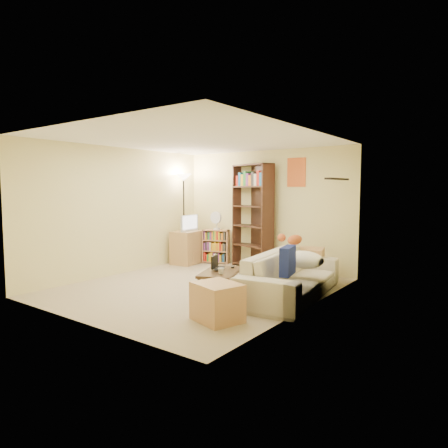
% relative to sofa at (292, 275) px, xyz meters
% --- Properties ---
extents(room, '(4.50, 4.54, 2.52)m').
position_rel_sofa_xyz_m(room, '(-1.55, -0.43, 1.28)').
color(room, '#C6B594').
rests_on(room, ground).
extents(sofa, '(2.61, 1.55, 0.69)m').
position_rel_sofa_xyz_m(sofa, '(0.00, 0.00, 0.00)').
color(sofa, beige).
rests_on(sofa, ground).
extents(navy_pillow, '(0.24, 0.47, 0.41)m').
position_rel_sofa_xyz_m(navy_pillow, '(0.18, -0.49, 0.32)').
color(navy_pillow, navy).
rests_on(navy_pillow, sofa).
extents(cream_blanket, '(0.64, 0.46, 0.27)m').
position_rel_sofa_xyz_m(cream_blanket, '(0.16, 0.08, 0.25)').
color(cream_blanket, white).
rests_on(cream_blanket, sofa).
extents(tabby_cat, '(0.55, 0.25, 0.19)m').
position_rel_sofa_xyz_m(tabby_cat, '(-0.42, 0.86, 0.44)').
color(tabby_cat, '#C45829').
rests_on(tabby_cat, sofa).
extents(coffee_table, '(0.81, 1.05, 0.41)m').
position_rel_sofa_xyz_m(coffee_table, '(-0.89, -0.66, -0.08)').
color(coffee_table, '#3F2918').
rests_on(coffee_table, ground).
extents(laptop, '(0.53, 0.51, 0.03)m').
position_rel_sofa_xyz_m(laptop, '(-0.92, -0.57, 0.08)').
color(laptop, black).
rests_on(laptop, coffee_table).
extents(laptop_screen, '(0.12, 0.29, 0.21)m').
position_rel_sofa_xyz_m(laptop_screen, '(-1.04, -0.62, 0.19)').
color(laptop_screen, white).
rests_on(laptop_screen, laptop).
extents(mug, '(0.15, 0.15, 0.09)m').
position_rel_sofa_xyz_m(mug, '(-0.74, -0.85, 0.11)').
color(mug, silver).
rests_on(mug, coffee_table).
extents(tv_remote, '(0.14, 0.16, 0.02)m').
position_rel_sofa_xyz_m(tv_remote, '(-0.90, -0.33, 0.08)').
color(tv_remote, black).
rests_on(tv_remote, coffee_table).
extents(tv_stand, '(0.56, 0.74, 0.74)m').
position_rel_sofa_xyz_m(tv_stand, '(-3.18, 1.14, 0.02)').
color(tv_stand, tan).
rests_on(tv_stand, ground).
extents(television, '(0.65, 0.22, 0.37)m').
position_rel_sofa_xyz_m(television, '(-3.18, 1.14, 0.58)').
color(television, black).
rests_on(television, tv_stand).
extents(tall_bookshelf, '(1.05, 0.62, 2.21)m').
position_rel_sofa_xyz_m(tall_bookshelf, '(-1.75, 1.62, 0.82)').
color(tall_bookshelf, '#3A1F16').
rests_on(tall_bookshelf, ground).
extents(short_bookshelf, '(0.64, 0.44, 0.77)m').
position_rel_sofa_xyz_m(short_bookshelf, '(-2.69, 1.56, 0.04)').
color(short_bookshelf, tan).
rests_on(short_bookshelf, ground).
extents(desk_fan, '(0.27, 0.15, 0.42)m').
position_rel_sofa_xyz_m(desk_fan, '(-2.65, 1.52, 0.65)').
color(desk_fan, white).
rests_on(desk_fan, short_bookshelf).
extents(floor_lamp, '(0.34, 0.34, 2.03)m').
position_rel_sofa_xyz_m(floor_lamp, '(-3.35, 1.22, 1.27)').
color(floor_lamp, black).
rests_on(floor_lamp, ground).
extents(side_table, '(0.66, 0.66, 0.61)m').
position_rel_sofa_xyz_m(side_table, '(-0.24, 1.15, -0.04)').
color(side_table, tan).
rests_on(side_table, ground).
extents(end_cabinet, '(0.70, 0.64, 0.49)m').
position_rel_sofa_xyz_m(end_cabinet, '(-0.24, -1.61, -0.10)').
color(end_cabinet, tan).
rests_on(end_cabinet, ground).
extents(book_stacks, '(0.52, 0.22, 0.21)m').
position_rel_sofa_xyz_m(book_stacks, '(-1.10, 0.84, -0.25)').
color(book_stacks, red).
rests_on(book_stacks, ground).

